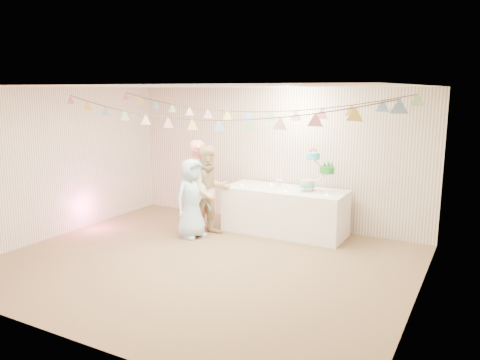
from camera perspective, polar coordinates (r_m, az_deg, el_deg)
The scene contains 23 objects.
floor at distance 7.14m, azimuth -4.55°, elevation -10.03°, with size 6.00×6.00×0.00m, color brown.
ceiling at distance 6.67m, azimuth -4.89°, elevation 11.31°, with size 6.00×6.00×0.00m, color white.
back_wall at distance 8.96m, azimuth 4.08°, elevation 2.88°, with size 6.00×6.00×0.00m, color white.
front_wall at distance 4.95m, azimuth -20.82°, elevation -4.48°, with size 6.00×6.00×0.00m, color white.
left_wall at distance 8.78m, azimuth -21.34°, elevation 1.99°, with size 5.00×5.00×0.00m, color white.
right_wall at distance 5.75m, azimuth 21.19°, elevation -2.40°, with size 5.00×5.00×0.00m, color white.
table at distance 8.47m, azimuth 5.49°, elevation -3.77°, with size 2.18×0.87×0.82m, color white.
cake_stand at distance 8.18m, azimuth 9.26°, elevation 0.57°, with size 0.63×0.37×0.70m, color silver, non-canonical shape.
cake_bottom at distance 8.22m, azimuth 8.08°, elevation -1.22°, with size 0.31×0.31×0.15m, color #28BEBD, non-canonical shape.
cake_middle at distance 8.20m, azimuth 10.66°, elevation 0.60°, with size 0.27×0.27×0.22m, color #1C8021, non-canonical shape.
cake_top_tier at distance 8.12m, azimuth 8.85°, elevation 2.49°, with size 0.25×0.25×0.19m, color #4ACCEB, non-canonical shape.
platter at distance 8.56m, azimuth 2.26°, elevation -1.16°, with size 0.36×0.36×0.02m, color white.
posy at distance 8.48m, azimuth 4.72°, elevation -0.81°, with size 0.14×0.14×0.16m, color white, non-canonical shape.
person_adult_a at distance 8.50m, azimuth -4.86°, elevation -0.74°, with size 0.61×0.40×1.67m, color #F98C82.
person_adult_b at distance 8.25m, azimuth -3.69°, elevation -1.32°, with size 0.78×0.61×1.61m, color tan.
person_child at distance 8.17m, azimuth -5.84°, elevation -2.24°, with size 0.68×0.44×1.39m, color #A8D5EF.
bunting_back at distance 7.62m, azimuth -0.25°, elevation 9.42°, with size 5.60×1.10×0.40m, color pink, non-canonical shape.
bunting_front at distance 6.51m, azimuth -5.83°, elevation 8.83°, with size 5.60×0.90×0.36m, color #72A5E5, non-canonical shape.
tealight_0 at distance 8.58m, azimuth 0.23°, elevation -0.62°, with size 0.04×0.04×0.03m, color #FFD88C.
tealight_1 at distance 8.68m, azimuth 3.89°, elevation -0.52°, with size 0.04×0.04×0.03m, color #FFD88C.
tealight_2 at distance 8.14m, azimuth 5.59°, elevation -1.32°, with size 0.04×0.04×0.03m, color #FFD88C.
tealight_3 at distance 8.45m, azimuth 8.31°, elevation -0.92°, with size 0.04×0.04×0.03m, color #FFD88C.
tealight_4 at distance 7.93m, azimuth 10.49°, elevation -1.78°, with size 0.04×0.04×0.03m, color #FFD88C.
Camera 1 is at (3.67, -5.57, 2.56)m, focal length 35.00 mm.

